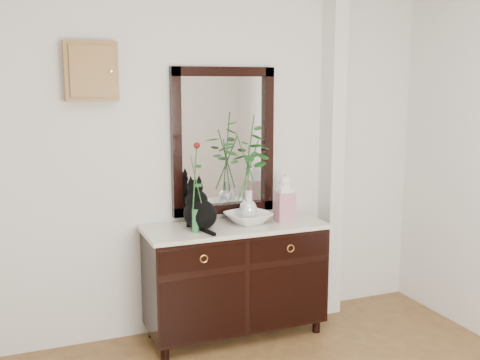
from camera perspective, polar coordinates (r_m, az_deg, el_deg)
name	(u,v)px	position (r m, az deg, el deg)	size (l,w,h in m)	color
wall_back	(210,154)	(4.21, -3.03, 2.69)	(3.60, 0.04, 2.70)	silver
pilaster	(332,149)	(4.56, 9.32, 3.12)	(0.12, 0.20, 2.70)	silver
sideboard	(235,274)	(4.22, -0.51, -9.55)	(1.33, 0.52, 0.82)	black
wall_mirror	(223,141)	(4.22, -1.69, 3.94)	(0.80, 0.06, 1.10)	black
key_cabinet	(91,71)	(3.95, -14.89, 10.63)	(0.35, 0.10, 0.40)	brown
cat	(200,204)	(3.97, -4.10, -2.48)	(0.25, 0.31, 0.36)	black
lotus_bowl	(248,218)	(4.15, 0.84, -3.86)	(0.33, 0.33, 0.08)	white
vase_branches	(248,168)	(4.08, 0.86, 1.25)	(0.38, 0.38, 0.79)	silver
bud_vase_rose	(195,187)	(3.85, -4.60, -0.72)	(0.08, 0.08, 0.64)	#2D6F39
ginger_jar	(285,198)	(4.19, 4.57, -1.84)	(0.13, 0.13, 0.36)	silver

